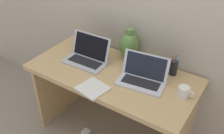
% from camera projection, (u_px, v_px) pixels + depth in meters
% --- Properties ---
extents(back_wall, '(4.40, 0.04, 2.40)m').
position_uv_depth(back_wall, '(137.00, 3.00, 2.04)').
color(back_wall, '#BCAD99').
rests_on(back_wall, ground).
extents(desk, '(1.34, 0.64, 0.74)m').
position_uv_depth(desk, '(112.00, 89.00, 2.14)').
color(desk, tan).
rests_on(desk, ground).
extents(laptop_left, '(0.36, 0.24, 0.22)m').
position_uv_depth(laptop_left, '(88.00, 55.00, 2.15)').
color(laptop_left, '#B2B2B7').
rests_on(laptop_left, desk).
extents(laptop_right, '(0.38, 0.26, 0.20)m').
position_uv_depth(laptop_right, '(143.00, 75.00, 1.92)').
color(laptop_right, silver).
rests_on(laptop_right, desk).
extents(green_vase, '(0.17, 0.17, 0.27)m').
position_uv_depth(green_vase, '(129.00, 45.00, 2.16)').
color(green_vase, '#5B843D').
rests_on(green_vase, desk).
extents(notebook_stack, '(0.23, 0.22, 0.01)m').
position_uv_depth(notebook_stack, '(93.00, 89.00, 1.86)').
color(notebook_stack, silver).
rests_on(notebook_stack, desk).
extents(coffee_mug, '(0.11, 0.08, 0.08)m').
position_uv_depth(coffee_mug, '(184.00, 92.00, 1.78)').
color(coffee_mug, white).
rests_on(coffee_mug, desk).
extents(pen_cup, '(0.06, 0.06, 0.19)m').
position_uv_depth(pen_cup, '(174.00, 67.00, 1.99)').
color(pen_cup, black).
rests_on(pen_cup, desk).
extents(power_brick, '(0.07, 0.07, 0.03)m').
position_uv_depth(power_brick, '(86.00, 132.00, 2.48)').
color(power_brick, white).
rests_on(power_brick, ground).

